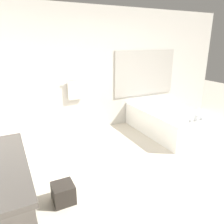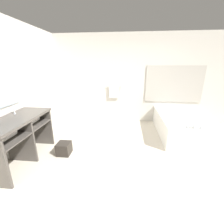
# 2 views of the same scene
# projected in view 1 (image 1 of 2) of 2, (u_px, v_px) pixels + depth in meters

# --- Properties ---
(ground_plane) EXTENTS (16.00, 16.00, 0.00)m
(ground_plane) POSITION_uv_depth(u_px,v_px,m) (141.00, 179.00, 3.29)
(ground_plane) COLOR beige
(ground_plane) RESTS_ON ground
(wall_back_with_blinds) EXTENTS (7.40, 0.13, 2.70)m
(wall_back_with_blinds) POSITION_uv_depth(u_px,v_px,m) (89.00, 72.00, 4.79)
(wall_back_with_blinds) COLOR silver
(wall_back_with_blinds) RESTS_ON ground_plane
(bathtub) EXTENTS (1.08, 1.83, 0.65)m
(bathtub) POSITION_uv_depth(u_px,v_px,m) (167.00, 120.00, 4.94)
(bathtub) COLOR white
(bathtub) RESTS_ON ground_plane
(waste_bin) EXTENTS (0.27, 0.27, 0.26)m
(waste_bin) POSITION_uv_depth(u_px,v_px,m) (63.00, 193.00, 2.80)
(waste_bin) COLOR #2D2823
(waste_bin) RESTS_ON ground_plane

